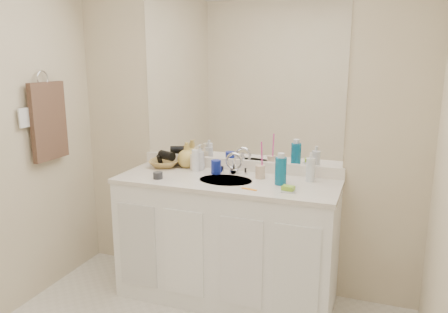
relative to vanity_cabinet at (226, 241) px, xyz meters
name	(u,v)px	position (x,y,z in m)	size (l,w,h in m)	color
wall_back	(239,127)	(0.00, 0.28, 0.77)	(2.60, 0.02, 2.40)	beige
vanity_cabinet	(226,241)	(0.00, 0.00, 0.00)	(1.50, 0.55, 0.85)	white
countertop	(227,181)	(0.00, 0.00, 0.44)	(1.52, 0.57, 0.03)	silver
backsplash	(239,165)	(0.00, 0.26, 0.50)	(1.52, 0.03, 0.08)	white
sink_basin	(226,182)	(0.00, -0.02, 0.44)	(0.37, 0.37, 0.02)	#B9AFA2
faucet	(234,166)	(0.00, 0.16, 0.51)	(0.02, 0.02, 0.11)	silver
mirror	(240,76)	(0.00, 0.27, 1.14)	(1.48, 0.01, 1.20)	white
blue_mug	(216,167)	(-0.12, 0.11, 0.50)	(0.07, 0.07, 0.10)	#152695
tan_cup	(260,172)	(0.21, 0.11, 0.50)	(0.07, 0.07, 0.09)	beige
toothbrush	(262,157)	(0.22, 0.11, 0.60)	(0.01, 0.01, 0.22)	#F13FA2
mouthwash_bottle	(281,171)	(0.37, 0.01, 0.54)	(0.08, 0.08, 0.18)	#0B5F85
clear_pump_bottle	(310,170)	(0.54, 0.15, 0.53)	(0.06, 0.06, 0.16)	white
soap_dish	(288,191)	(0.45, -0.14, 0.46)	(0.09, 0.07, 0.01)	silver
green_soap	(288,188)	(0.45, -0.14, 0.48)	(0.07, 0.05, 0.03)	#84B92D
orange_comb	(249,189)	(0.21, -0.17, 0.46)	(0.11, 0.02, 0.00)	orange
dark_jar	(158,175)	(-0.45, -0.15, 0.48)	(0.07, 0.07, 0.05)	#2A2B30
extra_white_bottle	(195,161)	(-0.29, 0.12, 0.53)	(0.05, 0.05, 0.16)	white
soap_bottle_white	(200,157)	(-0.27, 0.18, 0.55)	(0.07, 0.07, 0.19)	silver
soap_bottle_cream	(197,158)	(-0.30, 0.19, 0.54)	(0.08, 0.08, 0.17)	#FDEDCF
soap_bottle_yellow	(187,155)	(-0.40, 0.21, 0.55)	(0.15, 0.15, 0.19)	gold
wicker_basket	(165,163)	(-0.56, 0.16, 0.48)	(0.23, 0.23, 0.06)	olive
hair_dryer	(167,156)	(-0.54, 0.16, 0.54)	(0.07, 0.07, 0.13)	black
towel_ring	(42,78)	(-1.27, -0.25, 1.12)	(0.11, 0.11, 0.01)	silver
hand_towel	(49,121)	(-1.25, -0.25, 0.82)	(0.04, 0.32, 0.55)	#34241C
switch_plate	(24,118)	(-1.27, -0.45, 0.88)	(0.01, 0.09, 0.13)	white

